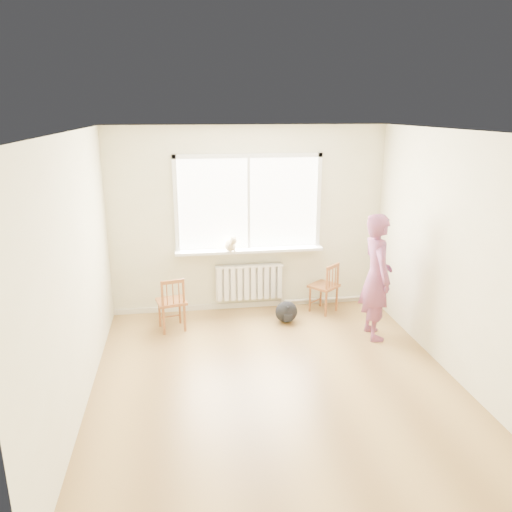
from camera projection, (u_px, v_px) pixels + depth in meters
name	position (u px, v px, depth m)	size (l,w,h in m)	color
floor	(276.00, 383.00, 5.50)	(4.50, 4.50, 0.00)	#A57D43
ceiling	(280.00, 132.00, 4.73)	(4.50, 4.50, 0.00)	white
back_wall	(248.00, 220.00, 7.25)	(4.00, 0.01, 2.70)	beige
window	(248.00, 199.00, 7.14)	(2.12, 0.05, 1.42)	white
windowsill	(249.00, 250.00, 7.26)	(2.15, 0.22, 0.04)	white
radiator	(249.00, 281.00, 7.42)	(1.00, 0.12, 0.55)	white
heating_pipe	(329.00, 299.00, 7.73)	(0.04, 0.04, 1.40)	silver
baseboard	(249.00, 305.00, 7.61)	(4.00, 0.03, 0.08)	beige
chair_left	(172.00, 304.00, 6.72)	(0.44, 0.43, 0.76)	#935B2A
chair_right	(326.00, 288.00, 7.33)	(0.51, 0.51, 0.76)	#935B2A
person	(377.00, 277.00, 6.43)	(0.60, 0.40, 1.66)	#B03E3A
cat	(231.00, 244.00, 7.11)	(0.23, 0.36, 0.25)	beige
backpack	(286.00, 312.00, 7.04)	(0.31, 0.24, 0.31)	black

